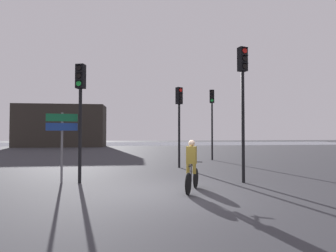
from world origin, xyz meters
The scene contains 9 objects.
ground_plane centered at (0.00, 0.00, 0.00)m, with size 120.00×120.00×0.00m, color #333338.
water_strip centered at (0.00, 39.37, 0.00)m, with size 80.00×16.00×0.01m, color slate.
distant_building centered at (-11.55, 29.37, 2.87)m, with size 11.67×4.00×5.74m, color #2D2823.
traffic_light_near_right centered at (2.91, 1.31, 3.48)m, with size 0.38×0.40×5.06m.
traffic_light_far_right centered at (4.06, 9.48, 3.34)m, with size 0.38×0.40×4.84m.
traffic_light_near_left centered at (-3.12, 1.88, 3.06)m, with size 0.38×0.40×4.39m.
traffic_light_center centered at (1.20, 5.80, 3.00)m, with size 0.40×0.42×4.30m.
direction_sign_post centered at (-3.78, 1.96, 1.79)m, with size 1.09×0.20×2.60m.
cyclist centered at (0.69, 0.01, 0.82)m, with size 0.79×1.57×1.62m.
Camera 1 is at (-0.97, -8.07, 1.82)m, focal length 28.00 mm.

